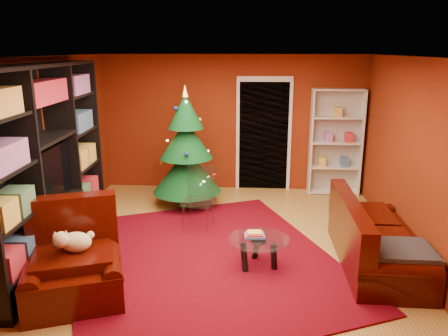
# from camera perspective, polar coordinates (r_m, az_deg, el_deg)

# --- Properties ---
(floor) EXTENTS (5.00, 5.50, 0.05)m
(floor) POSITION_cam_1_polar(r_m,az_deg,el_deg) (6.23, -0.27, -10.56)
(floor) COLOR #A47C34
(floor) RESTS_ON ground
(ceiling) EXTENTS (5.00, 5.50, 0.05)m
(ceiling) POSITION_cam_1_polar(r_m,az_deg,el_deg) (5.61, -0.30, 14.60)
(ceiling) COLOR silver
(ceiling) RESTS_ON wall_back
(wall_back) EXTENTS (5.00, 0.05, 2.60)m
(wall_back) POSITION_cam_1_polar(r_m,az_deg,el_deg) (8.49, 1.16, 5.87)
(wall_back) COLOR maroon
(wall_back) RESTS_ON ground
(wall_left) EXTENTS (0.05, 5.50, 2.60)m
(wall_left) POSITION_cam_1_polar(r_m,az_deg,el_deg) (6.48, -23.17, 1.62)
(wall_left) COLOR maroon
(wall_left) RESTS_ON ground
(wall_right) EXTENTS (0.05, 5.50, 2.60)m
(wall_right) POSITION_cam_1_polar(r_m,az_deg,el_deg) (6.13, 23.96, 0.82)
(wall_right) COLOR maroon
(wall_right) RESTS_ON ground
(doorway) EXTENTS (1.06, 0.60, 2.16)m
(doorway) POSITION_cam_1_polar(r_m,az_deg,el_deg) (8.48, 5.19, 4.08)
(doorway) COLOR black
(doorway) RESTS_ON floor
(rug) EXTENTS (4.53, 4.82, 0.02)m
(rug) POSITION_cam_1_polar(r_m,az_deg,el_deg) (5.88, -2.77, -11.85)
(rug) COLOR #5C0310
(rug) RESTS_ON floor
(media_unit) EXTENTS (0.67, 3.31, 2.52)m
(media_unit) POSITION_cam_1_polar(r_m,az_deg,el_deg) (6.08, -22.48, 0.46)
(media_unit) COLOR black
(media_unit) RESTS_ON floor
(christmas_tree) EXTENTS (1.56, 1.56, 2.13)m
(christmas_tree) POSITION_cam_1_polar(r_m,az_deg,el_deg) (7.55, -4.94, 2.53)
(christmas_tree) COLOR #093F19
(christmas_tree) RESTS_ON floor
(gift_box_green) EXTENTS (0.28, 0.28, 0.26)m
(gift_box_green) POSITION_cam_1_polar(r_m,az_deg,el_deg) (7.98, -5.00, -3.49)
(gift_box_green) COLOR #2D752F
(gift_box_green) RESTS_ON floor
(gift_box_red) EXTENTS (0.27, 0.27, 0.23)m
(gift_box_red) POSITION_cam_1_polar(r_m,az_deg,el_deg) (8.23, -4.22, -2.97)
(gift_box_red) COLOR #A5101C
(gift_box_red) RESTS_ON floor
(white_bookshelf) EXTENTS (0.95, 0.34, 2.04)m
(white_bookshelf) POSITION_cam_1_polar(r_m,az_deg,el_deg) (8.47, 14.38, 3.26)
(white_bookshelf) COLOR white
(white_bookshelf) RESTS_ON floor
(armchair) EXTENTS (1.43, 1.43, 0.87)m
(armchair) POSITION_cam_1_polar(r_m,az_deg,el_deg) (5.17, -19.11, -11.55)
(armchair) COLOR black
(armchair) RESTS_ON rug
(dog) EXTENTS (0.48, 0.42, 0.28)m
(dog) POSITION_cam_1_polar(r_m,az_deg,el_deg) (5.12, -18.73, -9.14)
(dog) COLOR beige
(dog) RESTS_ON armchair
(sofa) EXTENTS (0.91, 2.01, 0.86)m
(sofa) POSITION_cam_1_polar(r_m,az_deg,el_deg) (5.95, 19.47, -8.00)
(sofa) COLOR black
(sofa) RESTS_ON rug
(coffee_table) EXTENTS (0.84, 0.84, 0.49)m
(coffee_table) POSITION_cam_1_polar(r_m,az_deg,el_deg) (5.65, 4.51, -10.93)
(coffee_table) COLOR gray
(coffee_table) RESTS_ON rug
(acrylic_chair) EXTENTS (0.52, 0.55, 0.88)m
(acrylic_chair) POSITION_cam_1_polar(r_m,az_deg,el_deg) (6.68, -3.37, -4.45)
(acrylic_chair) COLOR #66605B
(acrylic_chair) RESTS_ON rug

